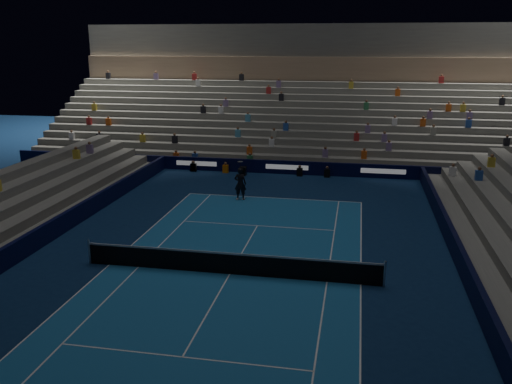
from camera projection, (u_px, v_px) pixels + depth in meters
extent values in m
plane|color=#0B2146|center=(230.00, 274.00, 23.01)|extent=(90.00, 90.00, 0.00)
cube|color=#1B5B97|center=(230.00, 274.00, 23.01)|extent=(10.97, 23.77, 0.01)
cube|color=black|center=(287.00, 167.00, 40.39)|extent=(44.00, 0.25, 1.00)
cube|color=black|center=(471.00, 282.00, 21.14)|extent=(0.25, 37.00, 1.00)
cube|color=black|center=(22.00, 248.00, 24.62)|extent=(0.25, 37.00, 1.00)
cube|color=slate|center=(289.00, 168.00, 41.40)|extent=(44.00, 1.00, 0.50)
cube|color=slate|center=(290.00, 162.00, 42.28)|extent=(44.00, 1.00, 1.00)
cube|color=slate|center=(292.00, 156.00, 43.16)|extent=(44.00, 1.00, 1.50)
cube|color=slate|center=(294.00, 151.00, 44.04)|extent=(44.00, 1.00, 2.00)
cube|color=slate|center=(295.00, 145.00, 44.92)|extent=(44.00, 1.00, 2.50)
cube|color=slate|center=(297.00, 140.00, 45.80)|extent=(44.00, 1.00, 3.00)
cube|color=slate|center=(298.00, 135.00, 46.68)|extent=(44.00, 1.00, 3.50)
cube|color=slate|center=(299.00, 131.00, 47.56)|extent=(44.00, 1.00, 4.00)
cube|color=slate|center=(301.00, 126.00, 48.44)|extent=(44.00, 1.00, 4.50)
cube|color=slate|center=(302.00, 122.00, 49.32)|extent=(44.00, 1.00, 5.00)
cube|color=slate|center=(303.00, 118.00, 50.20)|extent=(44.00, 1.00, 5.50)
cube|color=slate|center=(304.00, 114.00, 51.08)|extent=(44.00, 1.00, 6.00)
cube|color=#8B6F56|center=(306.00, 69.00, 51.03)|extent=(44.00, 0.60, 2.20)
cube|color=#4B4B49|center=(309.00, 40.00, 51.66)|extent=(44.00, 2.40, 3.00)
cube|color=slate|center=(492.00, 289.00, 21.06)|extent=(1.00, 37.00, 0.50)
cube|color=slate|center=(7.00, 252.00, 24.83)|extent=(1.00, 37.00, 0.50)
cylinder|color=#B2B2B7|center=(89.00, 252.00, 24.01)|extent=(0.10, 0.10, 1.10)
cylinder|color=#B2B2B7|center=(385.00, 274.00, 21.72)|extent=(0.10, 0.10, 1.10)
cube|color=black|center=(230.00, 264.00, 22.89)|extent=(12.80, 0.03, 0.90)
cube|color=white|center=(229.00, 254.00, 22.76)|extent=(12.80, 0.04, 0.08)
imported|color=black|center=(240.00, 184.00, 33.66)|extent=(0.75, 0.50, 2.06)
cube|color=black|center=(243.00, 171.00, 40.05)|extent=(0.49, 0.59, 0.63)
cylinder|color=black|center=(241.00, 170.00, 39.57)|extent=(0.17, 0.35, 0.16)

